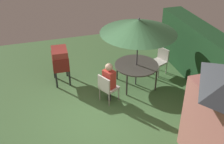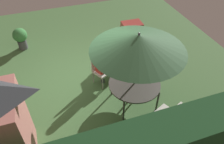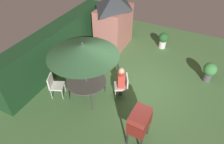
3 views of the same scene
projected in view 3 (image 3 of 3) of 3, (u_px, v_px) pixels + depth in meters
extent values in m
plane|color=#47703D|center=(135.00, 87.00, 7.84)|extent=(11.00, 11.00, 0.00)
cube|color=#193D1E|center=(58.00, 46.00, 8.46)|extent=(6.24, 0.72, 1.80)
cube|color=#B26B60|center=(114.00, 27.00, 9.60)|extent=(1.81, 1.24, 1.93)
pyramid|color=#33383D|center=(114.00, 0.00, 8.78)|extent=(1.92, 1.31, 0.63)
cube|color=brown|center=(102.00, 29.00, 9.95)|extent=(0.76, 0.03, 1.51)
cylinder|color=#47423D|center=(86.00, 81.00, 7.03)|extent=(1.38, 1.38, 0.04)
cylinder|color=#3C3834|center=(92.00, 102.00, 6.77)|extent=(0.05, 0.05, 0.70)
cylinder|color=#3C3834|center=(105.00, 85.00, 7.44)|extent=(0.05, 0.05, 0.70)
cylinder|color=#3C3834|center=(68.00, 93.00, 7.10)|extent=(0.05, 0.05, 0.70)
cylinder|color=#3C3834|center=(83.00, 77.00, 7.77)|extent=(0.05, 0.05, 0.70)
cylinder|color=#4C4C51|center=(85.00, 73.00, 6.78)|extent=(0.04, 0.04, 2.23)
cone|color=#2D5633|center=(83.00, 50.00, 6.20)|extent=(2.28, 2.28, 0.40)
sphere|color=#4C4C51|center=(82.00, 43.00, 6.05)|extent=(0.06, 0.06, 0.06)
cube|color=maroon|center=(139.00, 123.00, 5.63)|extent=(0.72, 0.53, 0.45)
cube|color=maroon|center=(140.00, 115.00, 5.42)|extent=(0.68, 0.50, 0.20)
cylinder|color=#262628|center=(148.00, 128.00, 6.09)|extent=(0.06, 0.06, 0.55)
cylinder|color=#262628|center=(127.00, 139.00, 5.81)|extent=(0.06, 0.06, 0.55)
cylinder|color=#262628|center=(135.00, 123.00, 6.24)|extent=(0.06, 0.06, 0.55)
cube|color=silver|center=(121.00, 86.00, 7.24)|extent=(0.62, 0.62, 0.06)
cube|color=silver|center=(127.00, 81.00, 7.10)|extent=(0.43, 0.26, 0.45)
cylinder|color=#AFABA3|center=(127.00, 94.00, 7.23)|extent=(0.04, 0.04, 0.45)
cylinder|color=#AFABA3|center=(126.00, 87.00, 7.54)|extent=(0.04, 0.04, 0.45)
cylinder|color=#AFABA3|center=(115.00, 95.00, 7.22)|extent=(0.04, 0.04, 0.45)
cylinder|color=#AFABA3|center=(115.00, 87.00, 7.53)|extent=(0.04, 0.04, 0.45)
cube|color=silver|center=(57.00, 86.00, 7.25)|extent=(0.60, 0.60, 0.06)
cube|color=silver|center=(50.00, 81.00, 7.11)|extent=(0.44, 0.23, 0.45)
cylinder|color=#AFABA3|center=(54.00, 86.00, 7.55)|extent=(0.04, 0.04, 0.45)
cylinder|color=#AFABA3|center=(51.00, 94.00, 7.24)|extent=(0.04, 0.04, 0.45)
cylinder|color=#AFABA3|center=(65.00, 87.00, 7.54)|extent=(0.04, 0.04, 0.45)
cylinder|color=#AFABA3|center=(62.00, 95.00, 7.23)|extent=(0.04, 0.04, 0.45)
cylinder|color=#4C4C51|center=(207.00, 77.00, 8.05)|extent=(0.32, 0.32, 0.35)
sphere|color=#3D8442|center=(210.00, 69.00, 7.80)|extent=(0.51, 0.51, 0.51)
cylinder|color=silver|center=(162.00, 44.00, 9.92)|extent=(0.33, 0.33, 0.36)
sphere|color=#235628|center=(164.00, 38.00, 9.68)|extent=(0.46, 0.46, 0.46)
cube|color=#CC3D33|center=(121.00, 80.00, 7.04)|extent=(0.41, 0.37, 0.55)
sphere|color=tan|center=(121.00, 71.00, 6.79)|extent=(0.22, 0.22, 0.22)
cylinder|color=#383347|center=(121.00, 90.00, 7.37)|extent=(0.10, 0.10, 0.48)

